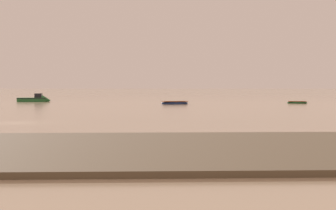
% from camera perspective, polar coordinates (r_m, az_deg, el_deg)
% --- Properties ---
extents(ground_plane, '(800.00, 800.00, 0.00)m').
position_cam_1_polar(ground_plane, '(50.91, -14.99, -1.77)').
color(ground_plane, tan).
extents(rowboat_moored_1, '(3.70, 1.84, 0.56)m').
position_cam_1_polar(rowboat_moored_1, '(102.50, 12.98, 0.24)').
color(rowboat_moored_1, '#23602D').
rests_on(rowboat_moored_1, ground).
extents(motorboat_moored_0, '(6.49, 2.37, 2.42)m').
position_cam_1_polar(motorboat_moored_0, '(112.63, -13.17, 0.52)').
color(motorboat_moored_0, '#23602D').
rests_on(motorboat_moored_0, ground).
extents(rowboat_moored_5, '(5.01, 2.78, 0.75)m').
position_cam_1_polar(rowboat_moored_5, '(95.91, 0.69, 0.21)').
color(rowboat_moored_5, navy).
rests_on(rowboat_moored_5, ground).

